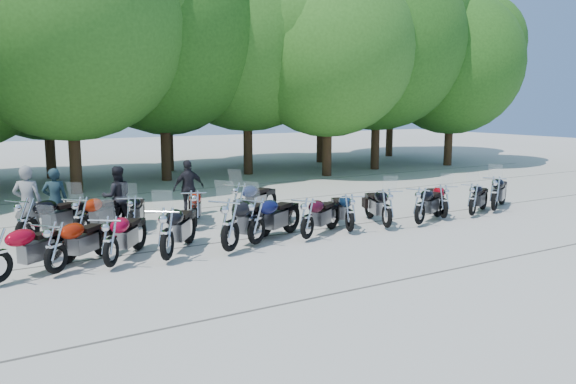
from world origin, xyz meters
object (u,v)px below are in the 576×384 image
motorcycle_9 (420,205)px  motorcycle_13 (27,220)px  motorcycle_15 (132,213)px  motorcycle_16 (194,208)px  motorcycle_12 (495,192)px  motorcycle_17 (239,201)px  motorcycle_14 (81,217)px  rider_1 (117,197)px  rider_0 (28,204)px  rider_3 (55,200)px  motorcycle_1 (55,246)px  motorcycle_11 (473,198)px  motorcycle_10 (444,200)px  motorcycle_2 (110,240)px  motorcycle_8 (387,207)px  motorcycle_7 (350,212)px  motorcycle_3 (167,232)px  motorcycle_4 (230,223)px  motorcycle_5 (256,219)px  rider_2 (189,188)px  motorcycle_6 (307,217)px

motorcycle_9 → motorcycle_13: motorcycle_13 is taller
motorcycle_15 → motorcycle_16: motorcycle_16 is taller
motorcycle_12 → motorcycle_17: 7.96m
motorcycle_14 → rider_1: size_ratio=1.34×
motorcycle_12 → rider_0: 13.30m
rider_1 → rider_3: bearing=-0.5°
motorcycle_1 → motorcycle_12: 12.74m
motorcycle_9 → rider_1: 8.34m
motorcycle_9 → motorcycle_11: size_ratio=1.07×
motorcycle_10 → motorcycle_15: 8.76m
motorcycle_2 → motorcycle_8: 7.26m
motorcycle_7 → motorcycle_14: bearing=-1.4°
motorcycle_3 → motorcycle_4: 1.45m
motorcycle_17 → rider_1: bearing=32.7°
motorcycle_14 → motorcycle_11: bearing=-150.4°
motorcycle_1 → motorcycle_17: 5.78m
motorcycle_5 → motorcycle_8: bearing=-123.1°
motorcycle_1 → motorcycle_13: 2.70m
motorcycle_8 → motorcycle_10: 2.27m
motorcycle_8 → rider_0: (-8.43, 3.50, 0.32)m
rider_3 → motorcycle_1: bearing=93.8°
rider_1 → motorcycle_8: bearing=151.2°
motorcycle_7 → motorcycle_16: bearing=-15.2°
motorcycle_16 → rider_3: (-3.25, 1.61, 0.25)m
motorcycle_15 → motorcycle_3: bearing=113.3°
motorcycle_8 → motorcycle_12: motorcycle_12 is taller
motorcycle_12 → motorcycle_14: bearing=46.5°
motorcycle_12 → rider_2: rider_2 is taller
motorcycle_12 → rider_2: (-8.34, 4.39, 0.20)m
motorcycle_9 → rider_2: rider_2 is taller
motorcycle_11 → rider_1: 10.27m
motorcycle_4 → motorcycle_12: (9.11, 0.31, -0.07)m
motorcycle_14 → rider_2: size_ratio=1.33×
motorcycle_4 → motorcycle_8: bearing=-125.4°
motorcycle_10 → motorcycle_11: bearing=-160.6°
motorcycle_1 → motorcycle_6: 5.78m
motorcycle_4 → motorcycle_17: 3.20m
motorcycle_15 → rider_1: 1.29m
motorcycle_5 → motorcycle_9: 4.92m
motorcycle_3 → motorcycle_7: size_ratio=1.15×
motorcycle_2 → motorcycle_6: 4.75m
motorcycle_5 → motorcycle_13: bearing=30.2°
motorcycle_8 → rider_1: rider_1 is taller
motorcycle_11 → motorcycle_15: 9.79m
motorcycle_7 → motorcycle_12: bearing=-158.5°
motorcycle_16 → rider_0: rider_0 is taller
motorcycle_5 → rider_2: size_ratio=1.39×
motorcycle_13 → rider_3: bearing=-66.9°
motorcycle_17 → motorcycle_13: bearing=56.4°
motorcycle_3 → motorcycle_14: bearing=-30.9°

